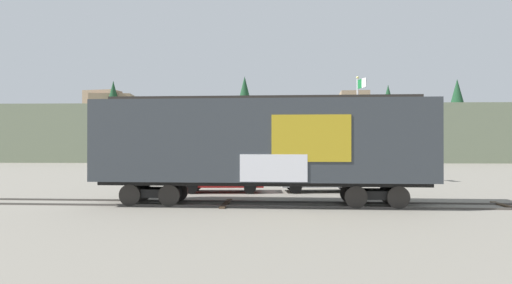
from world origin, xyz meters
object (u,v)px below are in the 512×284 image
flagpole (359,117)px  parked_car_silver (319,176)px  freight_car (262,143)px  parked_car_red (221,177)px

flagpole → parked_car_silver: flagpole is taller
freight_car → parked_car_silver: (3.05, 4.99, -1.84)m
flagpole → parked_car_red: flagpole is taller
parked_car_red → parked_car_silver: bearing=3.7°
flagpole → parked_car_silver: size_ratio=1.62×
freight_car → parked_car_red: 5.51m
parked_car_red → flagpole: bearing=34.3°
freight_car → flagpole: (6.49, 10.67, 1.79)m
freight_car → flagpole: 12.61m
parked_car_red → parked_car_silver: size_ratio=1.01×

